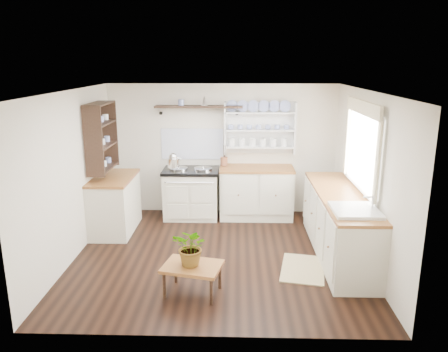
# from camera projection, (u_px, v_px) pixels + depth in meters

# --- Properties ---
(floor) EXTENTS (4.00, 3.80, 0.01)m
(floor) POSITION_uv_depth(u_px,v_px,m) (218.00, 255.00, 6.21)
(floor) COLOR black
(floor) RESTS_ON ground
(wall_back) EXTENTS (4.00, 0.02, 2.30)m
(wall_back) POSITION_uv_depth(u_px,v_px,m) (222.00, 150.00, 7.75)
(wall_back) COLOR silver
(wall_back) RESTS_ON ground
(wall_right) EXTENTS (0.02, 3.80, 2.30)m
(wall_right) POSITION_uv_depth(u_px,v_px,m) (366.00, 178.00, 5.86)
(wall_right) COLOR silver
(wall_right) RESTS_ON ground
(wall_left) EXTENTS (0.02, 3.80, 2.30)m
(wall_left) POSITION_uv_depth(u_px,v_px,m) (72.00, 176.00, 5.97)
(wall_left) COLOR silver
(wall_left) RESTS_ON ground
(ceiling) EXTENTS (4.00, 3.80, 0.01)m
(ceiling) POSITION_uv_depth(u_px,v_px,m) (217.00, 91.00, 5.62)
(ceiling) COLOR white
(ceiling) RESTS_ON wall_back
(window) EXTENTS (0.08, 1.55, 1.22)m
(window) POSITION_uv_depth(u_px,v_px,m) (362.00, 146.00, 5.90)
(window) COLOR white
(window) RESTS_ON wall_right
(aga_cooker) EXTENTS (0.96, 0.67, 0.89)m
(aga_cooker) POSITION_uv_depth(u_px,v_px,m) (191.00, 193.00, 7.63)
(aga_cooker) COLOR white
(aga_cooker) RESTS_ON floor
(back_cabinets) EXTENTS (1.27, 0.63, 0.90)m
(back_cabinets) POSITION_uv_depth(u_px,v_px,m) (256.00, 192.00, 7.62)
(back_cabinets) COLOR silver
(back_cabinets) RESTS_ON floor
(right_cabinets) EXTENTS (0.62, 2.43, 0.90)m
(right_cabinets) POSITION_uv_depth(u_px,v_px,m) (339.00, 223.00, 6.14)
(right_cabinets) COLOR silver
(right_cabinets) RESTS_ON floor
(belfast_sink) EXTENTS (0.55, 0.60, 0.45)m
(belfast_sink) POSITION_uv_depth(u_px,v_px,m) (354.00, 220.00, 5.33)
(belfast_sink) COLOR white
(belfast_sink) RESTS_ON right_cabinets
(left_cabinets) EXTENTS (0.62, 1.13, 0.90)m
(left_cabinets) POSITION_uv_depth(u_px,v_px,m) (115.00, 203.00, 7.01)
(left_cabinets) COLOR silver
(left_cabinets) RESTS_ON floor
(plate_rack) EXTENTS (1.20, 0.22, 0.90)m
(plate_rack) POSITION_uv_depth(u_px,v_px,m) (260.00, 127.00, 7.59)
(plate_rack) COLOR white
(plate_rack) RESTS_ON wall_back
(high_shelf) EXTENTS (1.50, 0.29, 0.16)m
(high_shelf) POSITION_uv_depth(u_px,v_px,m) (199.00, 107.00, 7.45)
(high_shelf) COLOR black
(high_shelf) RESTS_ON wall_back
(left_shelving) EXTENTS (0.28, 0.80, 1.05)m
(left_shelving) POSITION_uv_depth(u_px,v_px,m) (101.00, 136.00, 6.74)
(left_shelving) COLOR black
(left_shelving) RESTS_ON wall_left
(kettle) EXTENTS (0.20, 0.20, 0.24)m
(kettle) POSITION_uv_depth(u_px,v_px,m) (173.00, 160.00, 7.37)
(kettle) COLOR silver
(kettle) RESTS_ON aga_cooker
(utensil_crock) EXTENTS (0.13, 0.13, 0.15)m
(utensil_crock) POSITION_uv_depth(u_px,v_px,m) (224.00, 161.00, 7.58)
(utensil_crock) COLOR brown
(utensil_crock) RESTS_ON back_cabinets
(center_table) EXTENTS (0.75, 0.61, 0.36)m
(center_table) POSITION_uv_depth(u_px,v_px,m) (192.00, 269.00, 5.12)
(center_table) COLOR brown
(center_table) RESTS_ON floor
(potted_plant) EXTENTS (0.53, 0.50, 0.46)m
(potted_plant) POSITION_uv_depth(u_px,v_px,m) (192.00, 247.00, 5.05)
(potted_plant) COLOR #3F7233
(potted_plant) RESTS_ON center_table
(floor_rug) EXTENTS (0.70, 0.94, 0.02)m
(floor_rug) POSITION_uv_depth(u_px,v_px,m) (303.00, 269.00, 5.78)
(floor_rug) COLOR #938355
(floor_rug) RESTS_ON floor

